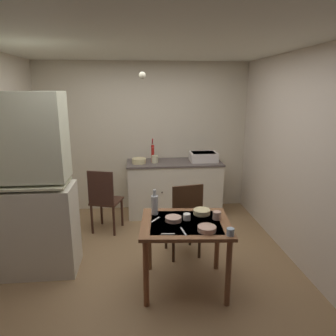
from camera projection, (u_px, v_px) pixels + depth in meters
The scene contains 24 objects.
ground_plane at pixel (150, 263), 3.77m from camera, with size 4.75×4.75×0.00m, color #8F6E4A.
wall_back at pixel (144, 137), 5.31m from camera, with size 3.64×0.10×2.52m, color beige.
wall_right at pixel (302, 160), 3.63m from camera, with size 0.10×3.85×2.52m, color beige.
ceiling_slab at pixel (146, 39), 3.13m from camera, with size 3.64×3.85×0.10m, color silver.
hutch_cabinet at pixel (31, 193), 3.40m from camera, with size 0.90×0.51×2.05m.
counter_cabinet at pixel (174, 188), 5.20m from camera, with size 1.57×0.64×0.90m.
sink_basin at pixel (203, 157), 5.11m from camera, with size 0.44×0.34×0.15m.
hand_pump at pixel (153, 152), 5.06m from camera, with size 0.05×0.27×0.39m.
mixing_bowl_counter at pixel (139, 161), 4.97m from camera, with size 0.22×0.22×0.08m, color beige.
stoneware_crock at pixel (155, 159), 5.01m from camera, with size 0.11×0.11×0.12m, color beige.
dining_table at pixel (185, 232), 3.19m from camera, with size 0.97×0.83×0.74m.
chair_far_side at pixel (184, 219), 3.81m from camera, with size 0.46×0.46×0.98m.
chair_by_counter at pixel (105, 199), 4.48m from camera, with size 0.50×0.50×0.96m.
serving_bowl_wide at pixel (207, 229), 2.95m from camera, with size 0.18×0.18×0.05m, color tan.
soup_bowl_small at pixel (173, 219), 3.18m from camera, with size 0.17×0.17×0.04m, color tan.
sauce_dish at pixel (202, 212), 3.35m from camera, with size 0.18×0.18×0.05m, color beige.
teacup_cream at pixel (230, 232), 2.86m from camera, with size 0.07×0.07×0.07m, color #9EB2C6.
mug_dark at pixel (217, 215), 3.21m from camera, with size 0.09×0.09×0.09m, color tan.
teacup_mint at pixel (187, 217), 3.20m from camera, with size 0.08×0.08×0.07m, color white.
glass_bottle at pixel (155, 204), 3.33m from camera, with size 0.07×0.07×0.28m.
table_knife at pixel (183, 231), 2.94m from camera, with size 0.18×0.02×0.01m, color silver.
teaspoon_near_bowl at pixel (155, 220), 3.21m from camera, with size 0.15×0.02×0.01m, color beige.
teaspoon_by_cup at pixel (168, 234), 2.89m from camera, with size 0.13×0.02×0.01m, color beige.
pendant_bulb at pixel (142, 75), 3.52m from camera, with size 0.08×0.08×0.08m, color #F9EFCC.
Camera 1 is at (-0.10, -3.37, 2.07)m, focal length 32.80 mm.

